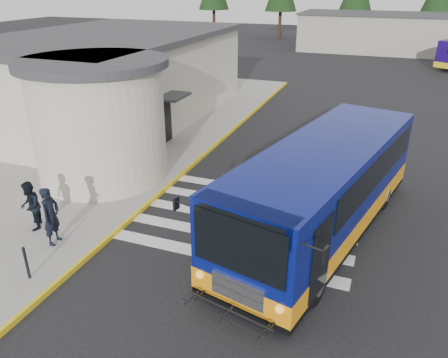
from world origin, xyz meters
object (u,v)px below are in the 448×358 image
(transit_bus, at_px, (322,193))
(bollard, at_px, (26,263))
(pedestrian_b, at_px, (30,206))
(pedestrian_a, at_px, (51,216))

(transit_bus, relative_size, bollard, 11.31)
(pedestrian_b, bearing_deg, transit_bus, 75.18)
(transit_bus, height_order, pedestrian_a, transit_bus)
(pedestrian_a, distance_m, pedestrian_b, 1.32)
(bollard, bearing_deg, pedestrian_b, 129.61)
(pedestrian_a, relative_size, pedestrian_b, 1.13)
(transit_bus, xyz_separation_m, bollard, (-7.06, -5.47, -0.83))
(pedestrian_b, height_order, bollard, pedestrian_b)
(transit_bus, distance_m, bollard, 8.97)
(pedestrian_a, xyz_separation_m, bollard, (0.55, -1.72, -0.45))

